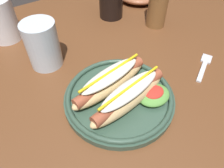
# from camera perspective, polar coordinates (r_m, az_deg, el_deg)

# --- Properties ---
(ground_plane) EXTENTS (8.00, 8.00, 0.00)m
(ground_plane) POSITION_cam_1_polar(r_m,az_deg,el_deg) (1.23, -1.01, -19.83)
(ground_plane) COLOR #2D2826
(dining_table) EXTENTS (1.22, 0.87, 0.74)m
(dining_table) POSITION_cam_1_polar(r_m,az_deg,el_deg) (0.70, -1.68, 1.38)
(dining_table) COLOR brown
(dining_table) RESTS_ON ground_plane
(hot_dog_plate) EXTENTS (0.26, 0.26, 0.08)m
(hot_dog_plate) POSITION_cam_1_polar(r_m,az_deg,el_deg) (0.48, 2.37, -2.48)
(hot_dog_plate) COLOR #334C3D
(hot_dog_plate) RESTS_ON dining_table
(fork) EXTENTS (0.11, 0.07, 0.00)m
(fork) POSITION_cam_1_polar(r_m,az_deg,el_deg) (0.64, 23.56, 4.63)
(fork) COLOR silver
(fork) RESTS_ON dining_table
(water_cup) EXTENTS (0.09, 0.09, 0.12)m
(water_cup) POSITION_cam_1_polar(r_m,az_deg,el_deg) (0.58, -18.18, 10.00)
(water_cup) COLOR silver
(water_cup) RESTS_ON dining_table
(extra_cup) EXTENTS (0.09, 0.09, 0.13)m
(extra_cup) POSITION_cam_1_polar(r_m,az_deg,el_deg) (0.74, -27.70, 14.99)
(extra_cup) COLOR white
(extra_cup) RESTS_ON dining_table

